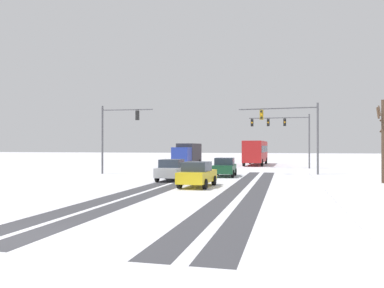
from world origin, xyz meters
name	(u,v)px	position (x,y,z in m)	size (l,w,h in m)	color
ground_plane	(28,238)	(0.00, 0.00, 0.00)	(300.00, 300.00, 0.00)	white
wheel_track_left_lane	(259,189)	(5.56, 14.08, 0.00)	(1.03, 30.98, 0.01)	#424247
wheel_track_right_lane	(150,186)	(-1.47, 14.08, 0.00)	(1.16, 30.98, 0.01)	#424247
wheel_track_center	(170,187)	(-0.06, 14.08, 0.00)	(1.06, 30.98, 0.01)	#424247
wheel_track_oncoming	(236,189)	(4.13, 14.08, 0.00)	(1.00, 30.98, 0.01)	#424247
sidewalk_kerb_right	(367,194)	(11.33, 12.67, 0.06)	(4.00, 30.98, 0.12)	white
traffic_signal_far_right	(284,128)	(7.05, 38.12, 4.83)	(7.20, 0.42, 6.50)	#56565B
traffic_signal_near_right	(294,126)	(7.91, 26.30, 4.49)	(7.15, 0.67, 6.50)	#56565B
traffic_signal_near_left	(116,128)	(-8.59, 24.27, 4.36)	(5.06, 0.61, 6.50)	#56565B
car_dark_green_lead	(225,167)	(1.99, 23.60, 0.82)	(1.97, 4.17, 1.62)	#194C2D
car_silver_second	(172,170)	(-1.32, 18.64, 0.82)	(1.93, 4.15, 1.62)	#B7BABF
car_yellow_cab_third	(197,174)	(1.60, 14.55, 0.82)	(1.94, 4.16, 1.62)	yellow
bus_oncoming	(256,151)	(3.07, 45.53, 1.99)	(2.90, 11.07, 3.38)	#B21E1E
box_truck_delivery	(187,154)	(-5.48, 39.76, 1.63)	(2.40, 7.43, 3.02)	#233899
bare_tree_sidewalk_mid	(384,137)	(13.98, 20.25, 3.29)	(1.42, 1.71, 5.93)	#4C3828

